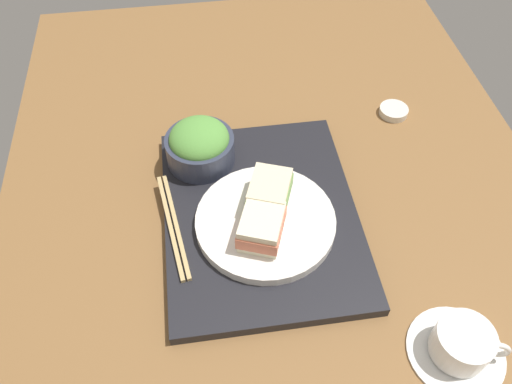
% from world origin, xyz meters
% --- Properties ---
extents(ground_plane, '(1.40, 1.00, 0.03)m').
position_xyz_m(ground_plane, '(0.00, 0.00, -0.01)').
color(ground_plane, brown).
extents(serving_tray, '(0.42, 0.33, 0.02)m').
position_xyz_m(serving_tray, '(0.02, -0.04, 0.01)').
color(serving_tray, black).
rests_on(serving_tray, ground_plane).
extents(sandwich_plate, '(0.23, 0.23, 0.02)m').
position_xyz_m(sandwich_plate, '(0.05, -0.03, 0.03)').
color(sandwich_plate, white).
rests_on(sandwich_plate, serving_tray).
extents(sandwich_near, '(0.10, 0.09, 0.05)m').
position_xyz_m(sandwich_near, '(0.02, -0.02, 0.06)').
color(sandwich_near, beige).
rests_on(sandwich_near, sandwich_plate).
extents(sandwich_far, '(0.10, 0.09, 0.05)m').
position_xyz_m(sandwich_far, '(0.09, -0.05, 0.06)').
color(sandwich_far, '#EFE5C1').
rests_on(sandwich_far, sandwich_plate).
extents(salad_bowl, '(0.13, 0.13, 0.08)m').
position_xyz_m(salad_bowl, '(-0.11, -0.13, 0.06)').
color(salad_bowl, '#33384C').
rests_on(salad_bowl, serving_tray).
extents(chopsticks_pair, '(0.22, 0.05, 0.01)m').
position_xyz_m(chopsticks_pair, '(0.03, -0.19, 0.02)').
color(chopsticks_pair, tan).
rests_on(chopsticks_pair, serving_tray).
extents(coffee_cup, '(0.14, 0.14, 0.06)m').
position_xyz_m(coffee_cup, '(0.30, 0.21, 0.03)').
color(coffee_cup, white).
rests_on(coffee_cup, ground_plane).
extents(small_sauce_dish, '(0.06, 0.06, 0.02)m').
position_xyz_m(small_sauce_dish, '(-0.21, 0.28, 0.01)').
color(small_sauce_dish, silver).
rests_on(small_sauce_dish, ground_plane).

